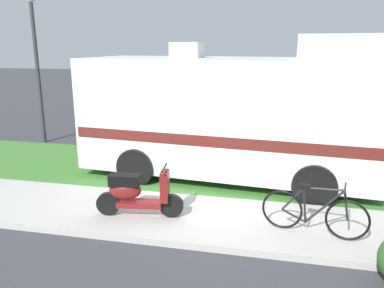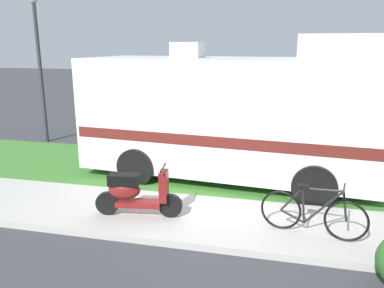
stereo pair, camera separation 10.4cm
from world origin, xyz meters
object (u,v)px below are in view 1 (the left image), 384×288
object	(u,v)px
scooter	(136,193)
pickup_truck_near	(228,109)
street_lamp_post	(36,56)
motorhome_rv	(232,113)
bicycle	(314,212)

from	to	relation	value
scooter	pickup_truck_near	size ratio (longest dim) A/B	0.28
pickup_truck_near	scooter	bearing A→B (deg)	-95.71
street_lamp_post	scooter	bearing A→B (deg)	-44.09
motorhome_rv	street_lamp_post	bearing A→B (deg)	161.70
motorhome_rv	scooter	xyz separation A→B (m)	(-1.41, -2.83, -1.04)
scooter	bicycle	distance (m)	3.14
motorhome_rv	scooter	bearing A→B (deg)	-116.44
motorhome_rv	scooter	distance (m)	3.33
street_lamp_post	motorhome_rv	bearing A→B (deg)	-18.30
scooter	bicycle	size ratio (longest dim) A/B	0.95
motorhome_rv	pickup_truck_near	bearing A→B (deg)	97.99
scooter	street_lamp_post	world-z (taller)	street_lamp_post
pickup_truck_near	street_lamp_post	bearing A→B (deg)	-157.03
street_lamp_post	pickup_truck_near	bearing A→B (deg)	22.97
scooter	bicycle	xyz separation A→B (m)	(3.13, -0.03, -0.07)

